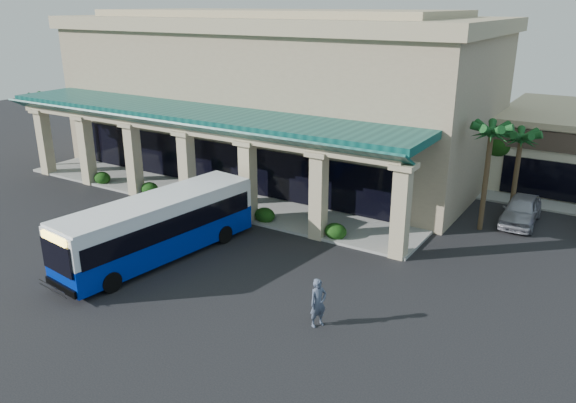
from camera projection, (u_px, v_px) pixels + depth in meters
The scene contains 10 objects.
ground at pixel (236, 268), 26.41m from camera, with size 110.00×110.00×0.00m, color black.
main_building at pixel (278, 91), 41.31m from camera, with size 30.80×14.80×11.35m, color tan, non-canonical shape.
arcade at pixel (198, 155), 34.90m from camera, with size 30.00×6.20×5.70m, color #0A403C, non-canonical shape.
palm_0 at pixel (487, 172), 29.85m from camera, with size 2.40×2.40×6.60m, color #103D16, non-canonical shape.
palm_1 at pixel (517, 168), 31.88m from camera, with size 2.40×2.40×5.80m, color #103D16, non-canonical shape.
palm_2 at pixel (46, 126), 41.83m from camera, with size 2.40×2.40×6.20m, color #103D16, non-canonical shape.
broadleaf_tree at pixel (499, 153), 37.04m from camera, with size 2.60×2.60×4.81m, color black, non-canonical shape.
transit_bus at pixel (159, 228), 27.01m from camera, with size 2.55×10.95×3.06m, color #0020A3, non-canonical shape.
pedestrian at pixel (318, 303), 21.38m from camera, with size 0.72×0.47×1.96m, color #454F65.
car_silver at pixel (521, 210), 31.55m from camera, with size 1.83×4.54×1.55m, color #A2A1AC.
Camera 1 is at (14.74, -18.92, 11.76)m, focal length 35.00 mm.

